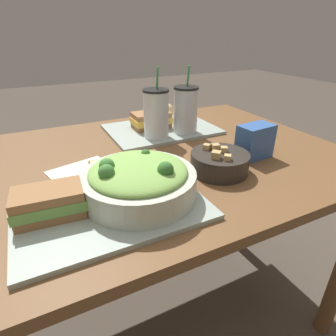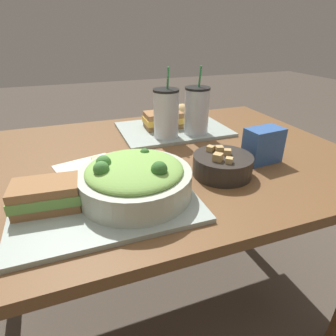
% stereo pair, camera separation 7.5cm
% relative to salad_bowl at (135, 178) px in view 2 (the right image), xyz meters
% --- Properties ---
extents(ground_plane, '(12.00, 12.00, 0.00)m').
position_rel_salad_bowl_xyz_m(ground_plane, '(0.11, 0.23, -0.81)').
color(ground_plane, '#4C4238').
extents(dining_table, '(1.33, 0.91, 0.75)m').
position_rel_salad_bowl_xyz_m(dining_table, '(0.11, 0.23, -0.16)').
color(dining_table, brown).
rests_on(dining_table, ground_plane).
extents(tray_near, '(0.43, 0.31, 0.01)m').
position_rel_salad_bowl_xyz_m(tray_near, '(-0.07, -0.00, -0.05)').
color(tray_near, '#99A89E').
rests_on(tray_near, dining_table).
extents(tray_far, '(0.43, 0.31, 0.01)m').
position_rel_salad_bowl_xyz_m(tray_far, '(0.27, 0.45, -0.05)').
color(tray_far, '#99A89E').
rests_on(tray_far, dining_table).
extents(salad_bowl, '(0.27, 0.27, 0.11)m').
position_rel_salad_bowl_xyz_m(salad_bowl, '(0.00, 0.00, 0.00)').
color(salad_bowl, beige).
rests_on(salad_bowl, tray_near).
extents(soup_bowl, '(0.17, 0.17, 0.08)m').
position_rel_salad_bowl_xyz_m(soup_bowl, '(0.26, 0.04, -0.02)').
color(soup_bowl, '#2D2823').
rests_on(soup_bowl, dining_table).
extents(sandwich_near, '(0.16, 0.10, 0.06)m').
position_rel_salad_bowl_xyz_m(sandwich_near, '(-0.20, 0.01, -0.01)').
color(sandwich_near, olive).
rests_on(sandwich_near, tray_near).
extents(baguette_near, '(0.11, 0.06, 0.06)m').
position_rel_salad_bowl_xyz_m(baguette_near, '(-0.03, 0.12, -0.01)').
color(baguette_near, tan).
rests_on(baguette_near, tray_near).
extents(sandwich_far, '(0.15, 0.10, 0.06)m').
position_rel_salad_bowl_xyz_m(sandwich_far, '(0.23, 0.46, -0.01)').
color(sandwich_far, olive).
rests_on(sandwich_far, tray_far).
extents(baguette_far, '(0.09, 0.08, 0.06)m').
position_rel_salad_bowl_xyz_m(baguette_far, '(0.33, 0.57, -0.01)').
color(baguette_far, tan).
rests_on(baguette_far, tray_far).
extents(drink_cup_dark, '(0.09, 0.09, 0.25)m').
position_rel_salad_bowl_xyz_m(drink_cup_dark, '(0.21, 0.36, 0.04)').
color(drink_cup_dark, silver).
rests_on(drink_cup_dark, tray_far).
extents(drink_cup_red, '(0.09, 0.09, 0.25)m').
position_rel_salad_bowl_xyz_m(drink_cup_red, '(0.33, 0.36, 0.04)').
color(drink_cup_red, silver).
rests_on(drink_cup_red, tray_far).
extents(chip_bag, '(0.12, 0.08, 0.11)m').
position_rel_salad_bowl_xyz_m(chip_bag, '(0.42, 0.07, -0.00)').
color(chip_bag, '#335BA3').
rests_on(chip_bag, dining_table).
extents(napkin_folded, '(0.20, 0.16, 0.00)m').
position_rel_salad_bowl_xyz_m(napkin_folded, '(-0.10, 0.22, -0.06)').
color(napkin_folded, silver).
rests_on(napkin_folded, dining_table).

